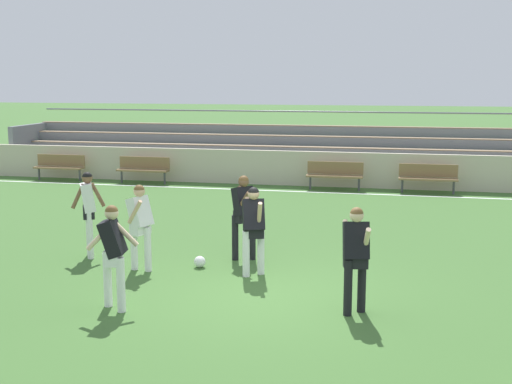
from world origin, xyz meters
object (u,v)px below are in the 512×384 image
soccer_ball (200,262)px  player_dark_dropping_back (113,248)px  bench_near_wall_gap (335,173)px  bench_far_left (60,165)px  player_dark_overlapping (254,223)px  player_dark_pressing_high (356,251)px  player_white_on_ball (140,220)px  player_dark_trailing_run (244,210)px  player_white_wide_right (88,206)px  bench_near_bin (144,167)px  bench_far_right (428,176)px  bleacher_stand (364,151)px

soccer_ball → player_dark_dropping_back: bearing=-103.7°
bench_near_wall_gap → bench_far_left: size_ratio=1.00×
player_dark_overlapping → player_dark_pressing_high: player_dark_pressing_high is taller
player_dark_pressing_high → player_white_on_ball: bearing=159.7°
player_dark_trailing_run → soccer_ball: size_ratio=7.66×
player_dark_pressing_high → player_white_wide_right: 5.85m
bench_near_wall_gap → player_dark_pressing_high: (1.43, -11.48, 0.44)m
player_dark_overlapping → player_white_wide_right: bearing=171.0°
bench_near_wall_gap → player_dark_dropping_back: bearing=-100.5°
player_dark_trailing_run → player_dark_dropping_back: (-1.30, -3.23, -0.03)m
player_white_on_ball → bench_near_wall_gap: bearing=75.2°
bench_far_left → player_white_wide_right: player_white_wide_right is taller
player_dark_overlapping → bench_far_left: bearing=132.9°
bench_near_bin → player_dark_dropping_back: player_dark_dropping_back is taller
player_white_on_ball → player_dark_dropping_back: bearing=-79.2°
player_dark_trailing_run → bench_far_left: bearing=134.7°
bench_near_bin → bench_near_wall_gap: (6.53, 0.00, 0.00)m
player_dark_trailing_run → player_white_on_ball: (-1.70, -1.14, -0.04)m
player_white_on_ball → player_dark_trailing_run: bearing=33.8°
bench_near_bin → player_dark_overlapping: player_dark_overlapping is taller
bench_far_right → soccer_ball: size_ratio=8.18×
player_dark_overlapping → player_white_on_ball: (-2.12, -0.13, -0.01)m
bench_far_left → player_dark_overlapping: player_dark_overlapping is taller
bench_far_right → player_white_wide_right: size_ratio=1.04×
bench_near_wall_gap → player_dark_trailing_run: bearing=-96.0°
bench_near_bin → bench_far_left: (-3.12, 0.00, 0.00)m
bench_far_left → soccer_ball: size_ratio=8.18×
bench_far_left → bench_far_right: size_ratio=1.00×
bleacher_stand → player_dark_trailing_run: bleacher_stand is taller
bench_near_bin → player_dark_pressing_high: bearing=-55.2°
bench_far_left → player_dark_trailing_run: bearing=-45.3°
bleacher_stand → bench_near_wall_gap: 3.05m
player_white_on_ball → bench_far_left: bearing=125.2°
bleacher_stand → bench_far_right: size_ratio=14.81×
bleacher_stand → player_dark_overlapping: bearing=-95.6°
bench_far_left → player_dark_pressing_high: bearing=-46.0°
bleacher_stand → bench_near_bin: bleacher_stand is taller
player_white_on_ball → player_white_wide_right: 1.53m
player_dark_trailing_run → player_white_on_ball: 2.05m
soccer_ball → player_dark_pressing_high: bearing=-32.2°
bench_far_right → player_white_wide_right: bearing=-126.6°
player_dark_pressing_high → soccer_ball: size_ratio=7.52×
player_dark_dropping_back → player_white_on_ball: bearing=100.8°
player_white_on_ball → player_white_wide_right: (-1.37, 0.68, 0.07)m
bench_near_bin → player_white_on_ball: 10.72m
bleacher_stand → bench_far_left: size_ratio=14.81×
bench_near_wall_gap → player_white_wide_right: player_white_wide_right is taller
bench_far_right → player_dark_trailing_run: bearing=-113.5°
bench_far_right → player_dark_trailing_run: player_dark_trailing_run is taller
bench_near_bin → player_white_wide_right: bearing=-74.7°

